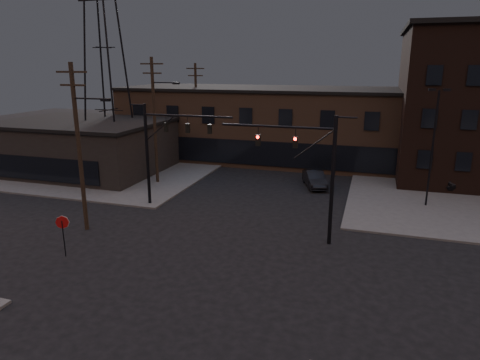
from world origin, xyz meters
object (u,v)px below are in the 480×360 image
(parked_car_lot_a, at_px, (470,181))
(traffic_signal_near, at_px, (314,166))
(traffic_signal_far, at_px, (162,144))
(car_crossing, at_px, (315,179))
(stop_sign, at_px, (63,227))

(parked_car_lot_a, bearing_deg, traffic_signal_near, 121.39)
(traffic_signal_far, height_order, car_crossing, traffic_signal_far)
(traffic_signal_far, height_order, stop_sign, traffic_signal_far)
(stop_sign, distance_m, car_crossing, 22.54)
(traffic_signal_near, xyz_separation_m, car_crossing, (-1.52, 12.67, -4.20))
(traffic_signal_near, relative_size, traffic_signal_far, 1.00)
(traffic_signal_near, bearing_deg, traffic_signal_far, 163.83)
(traffic_signal_far, height_order, parked_car_lot_a, traffic_signal_far)
(traffic_signal_far, xyz_separation_m, stop_sign, (-1.28, -9.99, -3.17))
(traffic_signal_near, distance_m, stop_sign, 15.17)
(parked_car_lot_a, bearing_deg, car_crossing, 79.42)
(stop_sign, bearing_deg, parked_car_lot_a, 40.68)
(stop_sign, bearing_deg, traffic_signal_near, 25.90)
(stop_sign, bearing_deg, traffic_signal_far, 82.68)
(traffic_signal_near, relative_size, car_crossing, 1.80)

